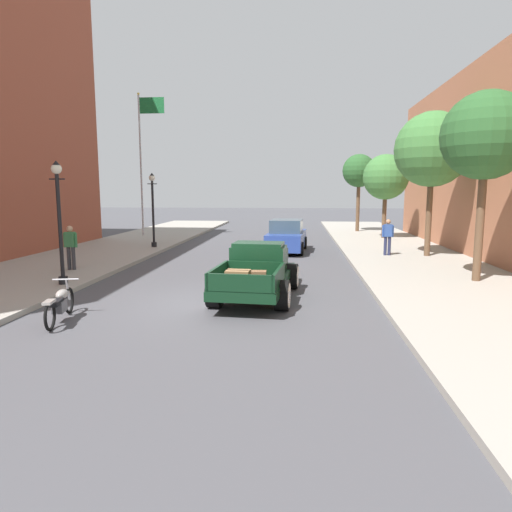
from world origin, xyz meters
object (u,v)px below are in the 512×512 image
object	(u,v)px
flagpole	(144,149)
street_tree_second	(432,150)
hotrod_truck_dark_green	(258,270)
car_background_blue	(287,237)
street_lamp_far	(153,204)
pedestrian_sidewalk_right	(388,235)
street_tree_nearest	(486,136)
motorcycle_parked	(60,303)
street_lamp_near	(59,213)
street_tree_farthest	(359,171)
street_tree_third	(386,177)
pedestrian_sidewalk_left	(71,245)

from	to	relation	value
flagpole	street_tree_second	world-z (taller)	flagpole
hotrod_truck_dark_green	flagpole	distance (m)	19.12
car_background_blue	street_lamp_far	xyz separation A→B (m)	(-7.00, 0.21, 1.62)
pedestrian_sidewalk_right	street_lamp_far	xyz separation A→B (m)	(-11.66, 2.09, 1.30)
street_tree_nearest	street_tree_second	distance (m)	5.81
motorcycle_parked	street_tree_second	xyz separation A→B (m)	(11.46, 11.11, 4.43)
car_background_blue	street_lamp_near	world-z (taller)	street_lamp_near
pedestrian_sidewalk_right	street_tree_nearest	world-z (taller)	street_tree_nearest
motorcycle_parked	street_lamp_far	distance (m)	13.48
street_lamp_far	flagpole	bearing A→B (deg)	112.11
street_lamp_far	hotrod_truck_dark_green	bearing A→B (deg)	-57.45
motorcycle_parked	car_background_blue	bearing A→B (deg)	68.83
street_tree_farthest	hotrod_truck_dark_green	bearing A→B (deg)	-104.92
motorcycle_parked	street_tree_second	world-z (taller)	street_tree_second
hotrod_truck_dark_green	street_lamp_far	distance (m)	12.03
street_lamp_near	street_tree_third	world-z (taller)	street_tree_third
car_background_blue	street_tree_second	distance (m)	7.86
street_tree_second	street_tree_third	distance (m)	8.02
car_background_blue	street_tree_nearest	size ratio (longest dim) A/B	0.73
hotrod_truck_dark_green	pedestrian_sidewalk_right	xyz separation A→B (m)	(5.25, 7.96, 0.33)
pedestrian_sidewalk_right	flagpole	bearing A→B (deg)	149.88
street_lamp_far	street_tree_second	distance (m)	13.83
motorcycle_parked	hotrod_truck_dark_green	bearing A→B (deg)	35.34
car_background_blue	flagpole	size ratio (longest dim) A/B	0.48
pedestrian_sidewalk_left	street_tree_third	distance (m)	19.16
pedestrian_sidewalk_right	street_tree_farthest	size ratio (longest dim) A/B	0.30
car_background_blue	street_lamp_far	bearing A→B (deg)	178.30
hotrod_truck_dark_green	street_lamp_far	size ratio (longest dim) A/B	1.31
pedestrian_sidewalk_right	hotrod_truck_dark_green	bearing A→B (deg)	-123.41
street_lamp_far	pedestrian_sidewalk_left	bearing A→B (deg)	-97.04
motorcycle_parked	flagpole	world-z (taller)	flagpole
street_lamp_near	street_tree_second	xyz separation A→B (m)	(13.27, 7.59, 2.49)
hotrod_truck_dark_green	street_lamp_near	world-z (taller)	street_lamp_near
hotrod_truck_dark_green	flagpole	xyz separation A→B (m)	(-8.90, 16.16, 5.02)
hotrod_truck_dark_green	street_lamp_near	bearing A→B (deg)	176.66
pedestrian_sidewalk_left	street_tree_farthest	xyz separation A→B (m)	(12.78, 17.68, 3.39)
car_background_blue	pedestrian_sidewalk_right	size ratio (longest dim) A/B	2.68
motorcycle_parked	street_tree_farthest	world-z (taller)	street_tree_farthest
pedestrian_sidewalk_right	street_tree_nearest	size ratio (longest dim) A/B	0.27
street_tree_second	flagpole	bearing A→B (deg)	152.74
pedestrian_sidewalk_right	street_tree_nearest	bearing A→B (deg)	-73.00
car_background_blue	flagpole	bearing A→B (deg)	146.31
motorcycle_parked	pedestrian_sidewalk_left	xyz separation A→B (m)	(-2.85, 6.08, 0.64)
street_lamp_near	motorcycle_parked	bearing A→B (deg)	-62.75
street_lamp_far	flagpole	size ratio (longest dim) A/B	0.42
pedestrian_sidewalk_left	street_tree_second	distance (m)	15.64
street_tree_nearest	street_tree_farthest	world-z (taller)	street_tree_nearest
hotrod_truck_dark_green	street_lamp_far	bearing A→B (deg)	122.55
pedestrian_sidewalk_left	street_tree_second	bearing A→B (deg)	19.34
flagpole	street_tree_nearest	bearing A→B (deg)	-41.35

